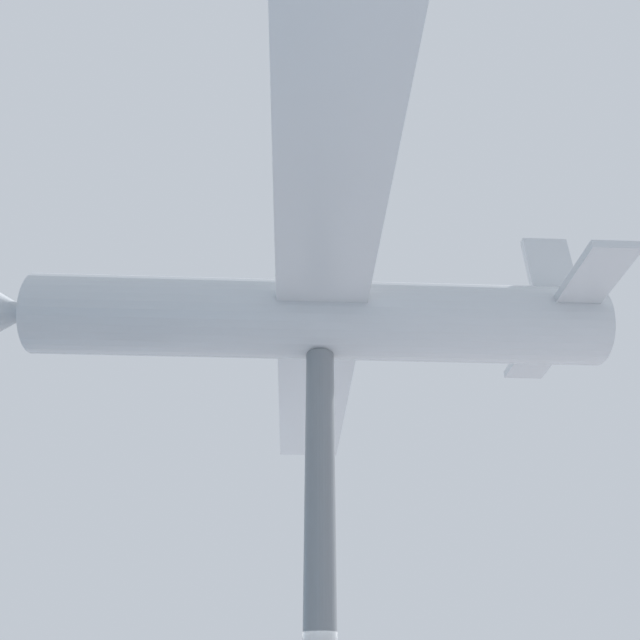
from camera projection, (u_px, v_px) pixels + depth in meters
name	position (u px, v px, depth m)	size (l,w,h in m)	color
support_pylon_central	(320.00, 544.00, 11.51)	(0.60, 0.60, 7.92)	slate
suspended_airplane	(308.00, 319.00, 14.03)	(17.31, 14.29, 3.37)	#B2B7BC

